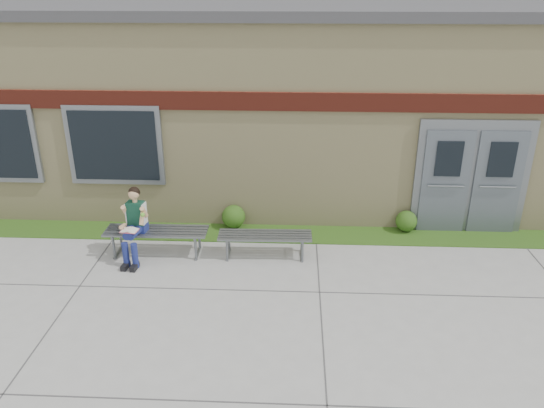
{
  "coord_description": "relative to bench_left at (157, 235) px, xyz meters",
  "views": [
    {
      "loc": [
        0.57,
        -6.93,
        4.74
      ],
      "look_at": [
        0.16,
        1.7,
        1.05
      ],
      "focal_mm": 35.0,
      "sensor_mm": 36.0,
      "label": 1
    }
  ],
  "objects": [
    {
      "name": "grass_strip",
      "position": [
        1.97,
        0.91,
        -0.37
      ],
      "size": [
        16.0,
        0.8,
        0.02
      ],
      "primitive_type": "cube",
      "color": "#244813",
      "rests_on": "ground"
    },
    {
      "name": "ground",
      "position": [
        1.97,
        -1.69,
        -0.38
      ],
      "size": [
        80.0,
        80.0,
        0.0
      ],
      "primitive_type": "plane",
      "color": "#9E9E99",
      "rests_on": "ground"
    },
    {
      "name": "girl",
      "position": [
        -0.33,
        -0.2,
        0.34
      ],
      "size": [
        0.46,
        0.8,
        1.35
      ],
      "rotation": [
        0.0,
        0.0,
        -0.12
      ],
      "color": "navy",
      "rests_on": "ground"
    },
    {
      "name": "bench_right",
      "position": [
        2.0,
        -0.0,
        -0.03
      ],
      "size": [
        1.71,
        0.51,
        0.44
      ],
      "rotation": [
        0.0,
        0.0,
        0.02
      ],
      "color": "slate",
      "rests_on": "ground"
    },
    {
      "name": "shrub_mid",
      "position": [
        1.29,
        1.16,
        -0.12
      ],
      "size": [
        0.47,
        0.47,
        0.47
      ],
      "primitive_type": "sphere",
      "color": "#244813",
      "rests_on": "grass_strip"
    },
    {
      "name": "school_building",
      "position": [
        1.97,
        4.29,
        1.73
      ],
      "size": [
        16.2,
        6.22,
        4.2
      ],
      "color": "beige",
      "rests_on": "ground"
    },
    {
      "name": "shrub_east",
      "position": [
        4.78,
        1.16,
        -0.14
      ],
      "size": [
        0.42,
        0.42,
        0.42
      ],
      "primitive_type": "sphere",
      "color": "#244813",
      "rests_on": "grass_strip"
    },
    {
      "name": "bench_left",
      "position": [
        0.0,
        0.0,
        0.0
      ],
      "size": [
        1.88,
        0.54,
        0.49
      ],
      "rotation": [
        0.0,
        0.0,
        0.01
      ],
      "color": "slate",
      "rests_on": "ground"
    }
  ]
}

